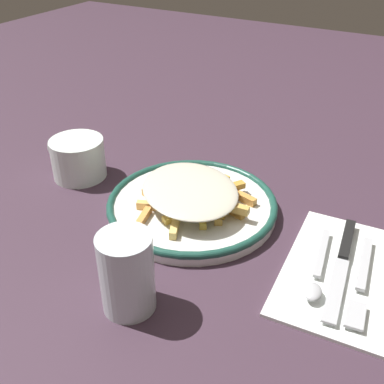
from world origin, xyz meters
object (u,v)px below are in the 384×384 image
at_px(spoon, 317,275).
at_px(knife, 343,257).
at_px(plate, 192,205).
at_px(fries_heap, 195,193).
at_px(fork, 362,279).
at_px(napkin, 340,270).
at_px(coffee_mug, 77,158).
at_px(water_glass, 127,273).

bearing_deg(spoon, knife, -111.20).
relative_size(knife, spoon, 1.38).
bearing_deg(knife, plate, -2.53).
xyz_separation_m(fries_heap, fork, (-0.27, 0.04, -0.03)).
distance_m(napkin, coffee_mug, 0.48).
bearing_deg(knife, fork, 135.52).
distance_m(napkin, knife, 0.02).
distance_m(napkin, fork, 0.03).
height_order(spoon, coffee_mug, coffee_mug).
bearing_deg(plate, water_glass, 98.58).
bearing_deg(napkin, knife, -83.42).
relative_size(fries_heap, spoon, 1.47).
relative_size(fork, knife, 0.84).
relative_size(fork, water_glass, 1.69).
relative_size(napkin, spoon, 1.57).
bearing_deg(fries_heap, water_glass, 96.83).
relative_size(plate, spoon, 1.77).
xyz_separation_m(spoon, coffee_mug, (0.45, -0.06, 0.02)).
height_order(spoon, water_glass, water_glass).
distance_m(spoon, water_glass, 0.24).
relative_size(plate, fries_heap, 1.20).
bearing_deg(spoon, fork, -156.77).
height_order(fork, spoon, spoon).
distance_m(fries_heap, water_glass, 0.21).
relative_size(plate, knife, 1.28).
relative_size(fries_heap, fork, 1.27).
bearing_deg(fries_heap, knife, 178.36).
bearing_deg(water_glass, knife, -135.85).
height_order(knife, spoon, spoon).
xyz_separation_m(plate, water_glass, (-0.03, 0.21, 0.04)).
bearing_deg(water_glass, spoon, -141.54).
relative_size(plate, water_glass, 2.58).
height_order(napkin, coffee_mug, coffee_mug).
bearing_deg(knife, napkin, 96.58).
relative_size(spoon, coffee_mug, 1.29).
bearing_deg(fork, coffee_mug, -4.61).
height_order(plate, water_glass, water_glass).
xyz_separation_m(fork, coffee_mug, (0.50, -0.04, 0.02)).
bearing_deg(fries_heap, spoon, 164.31).
height_order(fries_heap, napkin, fries_heap).
xyz_separation_m(napkin, spoon, (0.02, 0.03, 0.01)).
height_order(fork, knife, knife).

